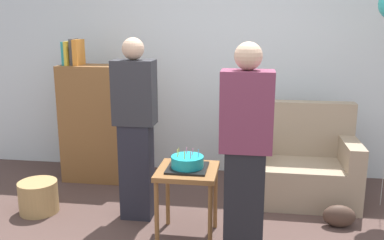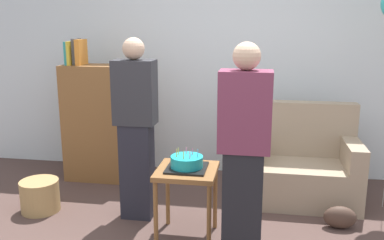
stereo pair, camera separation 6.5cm
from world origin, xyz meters
TOP-DOWN VIEW (x-y plane):
  - wall_back at (0.00, 2.05)m, footprint 6.00×0.10m
  - couch at (0.86, 1.32)m, footprint 1.10×0.70m
  - bookshelf at (-1.32, 1.53)m, footprint 0.80×0.36m
  - side_table at (-0.13, 0.34)m, footprint 0.48×0.48m
  - birthday_cake at (-0.13, 0.34)m, footprint 0.32×0.32m
  - person_blowing_candles at (-0.64, 0.66)m, footprint 0.36×0.22m
  - person_holding_cake at (0.34, 0.02)m, footprint 0.36×0.22m
  - wicker_basket at (-1.59, 0.61)m, footprint 0.36×0.36m
  - handbag at (1.16, 0.72)m, footprint 0.28×0.14m

SIDE VIEW (x-z plane):
  - handbag at x=1.16m, z-range 0.00..0.20m
  - wicker_basket at x=-1.59m, z-range 0.00..0.30m
  - couch at x=0.86m, z-range -0.14..0.82m
  - side_table at x=-0.13m, z-range 0.21..0.81m
  - birthday_cake at x=-0.13m, z-range 0.57..0.74m
  - bookshelf at x=-1.32m, z-range -0.12..1.46m
  - person_blowing_candles at x=-0.64m, z-range 0.02..1.65m
  - person_holding_cake at x=0.34m, z-range 0.02..1.65m
  - wall_back at x=0.00m, z-range 0.00..2.70m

